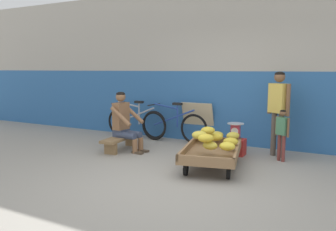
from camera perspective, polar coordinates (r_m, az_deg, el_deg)
The scene contains 13 objects.
ground_plane at distance 4.83m, azimuth 1.36°, elevation -11.24°, with size 80.00×80.00×0.00m, color gray.
back_wall at distance 7.22m, azimuth 11.52°, elevation 8.21°, with size 16.00×0.30×3.28m.
banana_cart at distance 5.51m, azimuth 7.38°, elevation -6.28°, with size 1.12×1.58×0.36m.
banana_pile at distance 5.60m, azimuth 7.88°, elevation -3.71°, with size 0.98×1.24×0.27m.
low_bench at distance 6.72m, azimuth -7.83°, elevation -4.06°, with size 0.38×1.12×0.27m.
vendor_seated at distance 6.60m, azimuth -7.30°, elevation -1.02°, with size 0.70×0.51×1.14m.
plastic_crate at distance 6.41m, azimuth 11.20°, elevation -5.18°, with size 0.36×0.28×0.30m.
weighing_scale at distance 6.34m, azimuth 11.27°, elevation -2.51°, with size 0.30×0.30×0.29m.
bicycle_near_left at distance 7.83m, azimuth -5.47°, elevation -1.17°, with size 1.66×0.48×0.86m.
bicycle_far_left at distance 7.41m, azimuth 0.88°, elevation -1.66°, with size 1.66×0.48×0.86m.
sign_board at distance 7.42m, azimuth 5.15°, elevation -1.09°, with size 0.70×0.31×0.86m.
customer_adult at distance 6.36m, azimuth 18.07°, elevation 1.82°, with size 0.43×0.34×1.53m.
customer_child at distance 6.10m, azimuth 18.64°, elevation -2.26°, with size 0.25×0.19×0.89m.
Camera 1 is at (2.01, -4.09, 1.58)m, focal length 36.27 mm.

